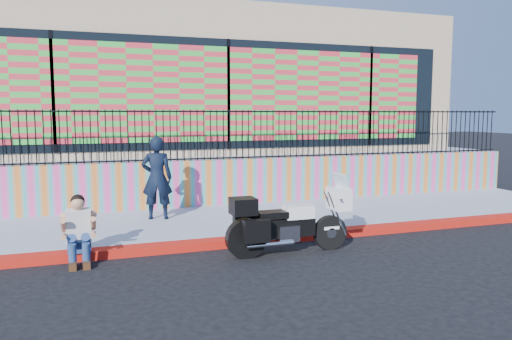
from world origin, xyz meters
name	(u,v)px	position (x,y,z in m)	size (l,w,h in m)	color
ground	(290,241)	(0.00, 0.00, 0.00)	(90.00, 90.00, 0.00)	black
red_curb	(290,237)	(0.00, 0.00, 0.07)	(16.00, 0.30, 0.15)	#AE140C
sidewalk	(260,219)	(0.00, 1.65, 0.07)	(16.00, 3.00, 0.15)	#959CB3
mural_wall	(239,181)	(0.00, 3.25, 0.70)	(16.00, 0.20, 1.10)	#FF4397
metal_fence	(239,135)	(0.00, 3.25, 1.85)	(15.80, 0.04, 1.20)	black
elevated_platform	(195,165)	(0.00, 8.35, 0.62)	(16.00, 10.00, 1.25)	#959CB3
storefront_building	(195,87)	(0.00, 8.13, 3.25)	(14.00, 8.06, 4.00)	tan
police_motorcycle	(287,221)	(-0.38, -0.76, 0.56)	(2.14, 0.71, 1.33)	black
police_officer	(157,178)	(-2.15, 2.08, 1.02)	(0.64, 0.42, 1.74)	black
seated_man	(79,236)	(-3.70, -0.24, 0.45)	(0.54, 0.71, 1.06)	navy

